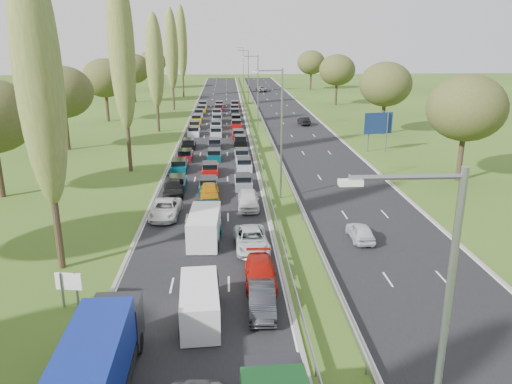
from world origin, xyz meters
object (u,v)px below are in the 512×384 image
object	(u,v)px
near_car_3	(174,188)
direction_sign	(378,125)
white_van_rear	(205,225)
white_van_front	(200,302)
blue_lorry	(101,358)
near_car_2	(165,209)
info_sign	(69,285)

from	to	relation	value
near_car_3	direction_sign	distance (m)	30.83
near_car_3	white_van_rear	distance (m)	11.95
near_car_3	white_van_front	xyz separation A→B (m)	(3.64, -22.55, 0.33)
blue_lorry	direction_sign	size ratio (longest dim) A/B	1.57
near_car_3	white_van_rear	bearing A→B (deg)	-76.84
blue_lorry	white_van_rear	distance (m)	17.29
white_van_front	near_car_2	bearing A→B (deg)	99.44
near_car_2	info_sign	size ratio (longest dim) A/B	2.39
near_car_2	white_van_front	world-z (taller)	white_van_front
near_car_2	white_van_rear	distance (m)	6.25
near_car_3	blue_lorry	xyz separation A→B (m)	(-0.15, -28.33, 1.10)
near_car_3	white_van_front	world-z (taller)	white_van_front
near_car_3	white_van_front	size ratio (longest dim) A/B	0.94
white_van_front	white_van_rear	distance (m)	11.12
blue_lorry	info_sign	world-z (taller)	blue_lorry
white_van_front	info_sign	distance (m)	7.54
near_car_2	near_car_3	xyz separation A→B (m)	(0.08, 6.29, -0.01)
near_car_2	info_sign	bearing A→B (deg)	-101.08
blue_lorry	info_sign	distance (m)	8.28
blue_lorry	direction_sign	xyz separation A→B (m)	(25.24, 46.01, 1.76)
white_van_front	info_sign	world-z (taller)	info_sign
near_car_2	info_sign	world-z (taller)	info_sign
near_car_3	direction_sign	xyz separation A→B (m)	(25.10, 17.67, 2.86)
near_car_2	direction_sign	bearing A→B (deg)	46.48
blue_lorry	direction_sign	distance (m)	52.51
near_car_3	white_van_front	bearing A→B (deg)	-84.46
blue_lorry	white_van_front	distance (m)	6.96
near_car_3	blue_lorry	size ratio (longest dim) A/B	0.58
white_van_front	info_sign	xyz separation A→B (m)	(-7.34, 1.68, 0.33)
white_van_front	white_van_rear	world-z (taller)	white_van_rear
blue_lorry	white_van_front	world-z (taller)	blue_lorry
near_car_2	blue_lorry	xyz separation A→B (m)	(-0.07, -22.04, 1.09)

